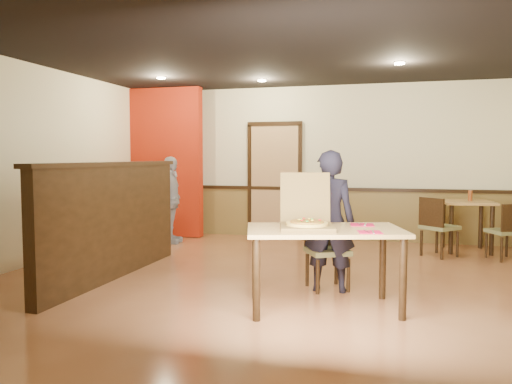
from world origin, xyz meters
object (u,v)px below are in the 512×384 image
at_px(side_chair_right, 508,229).
at_px(passerby, 170,200).
at_px(main_table, 324,239).
at_px(side_chair_left, 437,224).
at_px(condiment, 470,196).
at_px(side_table, 467,212).
at_px(diner_chair, 325,246).
at_px(diner, 329,221).
at_px(pizza_box, 307,221).

relative_size(side_chair_right, passerby, 0.55).
distance_m(main_table, side_chair_left, 3.30).
bearing_deg(condiment, side_table, -148.29).
distance_m(side_chair_left, condiment, 0.92).
bearing_deg(side_table, side_chair_left, -129.51).
bearing_deg(diner_chair, condiment, 27.79).
bearing_deg(diner, diner_chair, -71.15).
distance_m(pizza_box, condiment, 4.21).
height_order(diner, pizza_box, diner).
bearing_deg(condiment, diner_chair, -124.19).
bearing_deg(pizza_box, passerby, 119.84).
height_order(side_chair_left, pizza_box, pizza_box).
xyz_separation_m(diner, condiment, (1.88, 2.98, 0.10)).
bearing_deg(condiment, side_chair_left, -130.72).
bearing_deg(diner_chair, passerby, 115.01).
distance_m(side_chair_right, condiment, 0.88).
xyz_separation_m(pizza_box, condiment, (2.01, 3.70, 0.01)).
relative_size(diner_chair, passerby, 0.58).
distance_m(diner_chair, side_chair_left, 2.61).
xyz_separation_m(side_table, passerby, (-4.88, -0.55, 0.13)).
bearing_deg(condiment, pizza_box, -118.46).
distance_m(diner, pizza_box, 0.74).
distance_m(passerby, condiment, 4.96).
height_order(side_table, diner, diner).
bearing_deg(main_table, pizza_box, 178.26).
bearing_deg(side_table, passerby, -173.53).
relative_size(side_chair_left, condiment, 5.40).
bearing_deg(diner, pizza_box, 77.21).
xyz_separation_m(side_chair_left, side_table, (0.49, 0.60, 0.13)).
distance_m(side_table, condiment, 0.27).
bearing_deg(main_table, side_chair_left, 50.82).
bearing_deg(main_table, condiment, 47.31).
bearing_deg(diner_chair, diner, -96.57).
bearing_deg(side_table, condiment, 31.71).
bearing_deg(side_chair_right, side_chair_left, -26.17).
distance_m(side_chair_left, diner, 2.72).
height_order(side_chair_left, diner, diner).
height_order(side_chair_right, condiment, condiment).
xyz_separation_m(main_table, diner_chair, (-0.09, 0.82, -0.22)).
relative_size(side_table, pizza_box, 1.19).
xyz_separation_m(side_table, diner, (-1.83, -2.95, 0.17)).
relative_size(side_chair_right, pizza_box, 1.20).
bearing_deg(side_chair_right, side_table, -77.59).
bearing_deg(condiment, main_table, -116.64).
bearing_deg(condiment, diner, -122.24).
xyz_separation_m(side_chair_right, pizza_box, (-2.44, -3.07, 0.42)).
xyz_separation_m(diner_chair, side_chair_left, (1.39, 2.21, 0.01)).
relative_size(diner, passerby, 1.05).
bearing_deg(diner, side_chair_left, -122.23).
xyz_separation_m(main_table, side_table, (1.79, 3.63, -0.07)).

